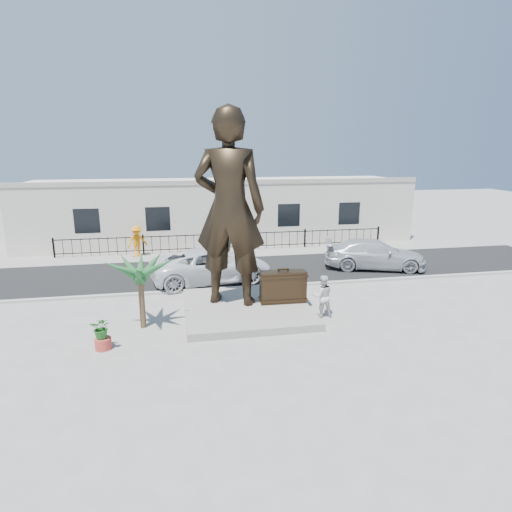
{
  "coord_description": "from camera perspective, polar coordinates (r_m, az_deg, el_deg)",
  "views": [
    {
      "loc": [
        -3.25,
        -15.39,
        6.77
      ],
      "look_at": [
        0.0,
        2.0,
        2.3
      ],
      "focal_mm": 30.0,
      "sensor_mm": 36.0,
      "label": 1
    }
  ],
  "objects": [
    {
      "name": "worker",
      "position": [
        28.27,
        -15.55,
        1.92
      ],
      "size": [
        1.49,
        1.28,
        2.0
      ],
      "primitive_type": "imported",
      "rotation": [
        0.0,
        0.0,
        0.5
      ],
      "color": "orange",
      "rests_on": "far_sidewalk"
    },
    {
      "name": "planter",
      "position": [
        16.01,
        -19.7,
        -10.94
      ],
      "size": [
        0.56,
        0.56,
        0.4
      ],
      "primitive_type": "cylinder",
      "color": "#BD3C32",
      "rests_on": "ground"
    },
    {
      "name": "far_sidewalk",
      "position": [
        28.4,
        -3.71,
        0.38
      ],
      "size": [
        40.0,
        2.5,
        0.02
      ],
      "primitive_type": "cube",
      "color": "#9E9991",
      "rests_on": "ground"
    },
    {
      "name": "plinth",
      "position": [
        18.35,
        -1.26,
        -6.97
      ],
      "size": [
        5.2,
        5.2,
        0.3
      ],
      "primitive_type": "cube",
      "color": "gray",
      "rests_on": "ground"
    },
    {
      "name": "curb",
      "position": [
        21.25,
        -1.24,
        -4.24
      ],
      "size": [
        40.0,
        0.25,
        0.12
      ],
      "primitive_type": "cube",
      "color": "#A5A399",
      "rests_on": "ground"
    },
    {
      "name": "suitcase",
      "position": [
        18.44,
        3.62,
        -4.12
      ],
      "size": [
        1.98,
        0.68,
        1.38
      ],
      "primitive_type": "cube",
      "rotation": [
        0.0,
        0.0,
        -0.03
      ],
      "color": "black",
      "rests_on": "plinth"
    },
    {
      "name": "fence",
      "position": [
        29.04,
        -3.92,
        1.88
      ],
      "size": [
        22.0,
        0.1,
        1.2
      ],
      "primitive_type": "cube",
      "color": "black",
      "rests_on": "ground"
    },
    {
      "name": "shrub",
      "position": [
        15.78,
        -19.88,
        -9.0
      ],
      "size": [
        0.79,
        0.71,
        0.78
      ],
      "primitive_type": "imported",
      "rotation": [
        0.0,
        0.0,
        -0.15
      ],
      "color": "#1F5B1D",
      "rests_on": "planter"
    },
    {
      "name": "tourist",
      "position": [
        17.82,
        8.86,
        -5.29
      ],
      "size": [
        0.89,
        0.71,
        1.77
      ],
      "primitive_type": "imported",
      "rotation": [
        0.0,
        0.0,
        3.09
      ],
      "color": "silver",
      "rests_on": "ground"
    },
    {
      "name": "statue",
      "position": [
        17.7,
        -3.58,
        6.31
      ],
      "size": [
        3.45,
        2.86,
        8.11
      ],
      "primitive_type": "imported",
      "rotation": [
        0.0,
        0.0,
        2.78
      ],
      "color": "black",
      "rests_on": "plinth"
    },
    {
      "name": "building",
      "position": [
        32.88,
        -4.83,
        6.14
      ],
      "size": [
        28.0,
        7.0,
        4.4
      ],
      "primitive_type": "cube",
      "color": "silver",
      "rests_on": "ground"
    },
    {
      "name": "car_silver",
      "position": [
        25.57,
        15.55,
        0.23
      ],
      "size": [
        6.11,
        3.85,
        1.65
      ],
      "primitive_type": "imported",
      "rotation": [
        0.0,
        0.0,
        1.28
      ],
      "color": "#B7B9BC",
      "rests_on": "street"
    },
    {
      "name": "ground",
      "position": [
        17.13,
        1.24,
        -9.11
      ],
      "size": [
        100.0,
        100.0,
        0.0
      ],
      "primitive_type": "plane",
      "color": "#9E9991",
      "rests_on": "ground"
    },
    {
      "name": "palm_tree",
      "position": [
        17.43,
        -14.75,
        -9.17
      ],
      "size": [
        1.8,
        1.8,
        3.2
      ],
      "primitive_type": null,
      "color": "#1D5026",
      "rests_on": "ground"
    },
    {
      "name": "street",
      "position": [
        24.57,
        -2.57,
        -1.82
      ],
      "size": [
        40.0,
        7.0,
        0.01
      ],
      "primitive_type": "cube",
      "color": "black",
      "rests_on": "ground"
    },
    {
      "name": "car_white",
      "position": [
        22.3,
        -6.01,
        -1.23
      ],
      "size": [
        6.62,
        3.88,
        1.73
      ],
      "primitive_type": "imported",
      "rotation": [
        0.0,
        0.0,
        1.74
      ],
      "color": "silver",
      "rests_on": "street"
    }
  ]
}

